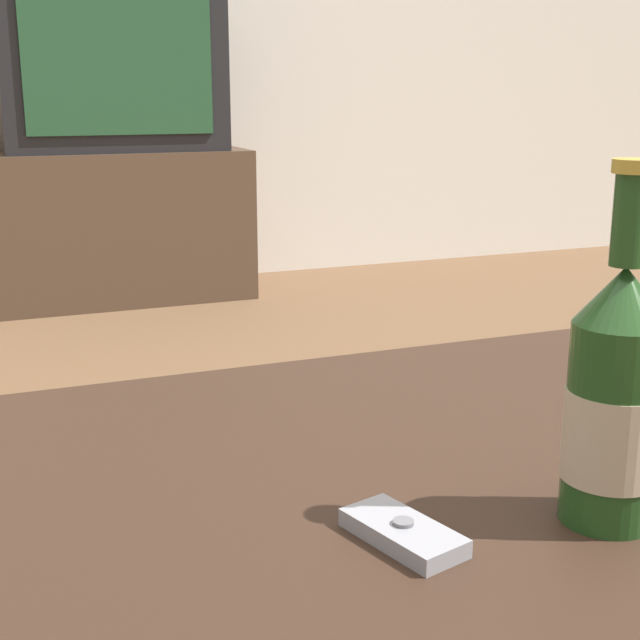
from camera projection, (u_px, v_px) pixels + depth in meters
coffee_table at (328, 600)px, 0.68m from camera, size 1.30×0.87×0.43m
tv_stand at (119, 226)px, 3.27m from camera, size 0.94×0.41×0.55m
television at (110, 67)px, 3.13m from camera, size 0.76×0.39×0.58m
beer_bottle at (615, 400)px, 0.67m from camera, size 0.07×0.07×0.28m
cell_phone at (403, 533)px, 0.66m from camera, size 0.07×0.11×0.02m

